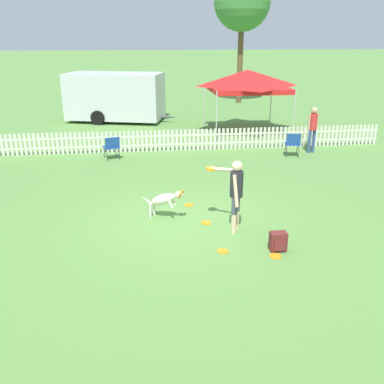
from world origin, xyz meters
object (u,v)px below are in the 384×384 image
object	(u,v)px
frisbee_near_handler	(275,256)
frisbee_near_dog	(189,205)
frisbee_far_scatter	(206,223)
canopy_tent_main	(247,80)
leaping_dog	(164,199)
spectator_standing	(313,125)
tree_left_grove	(242,3)
frisbee_midfield	(223,251)
backpack_on_grass	(278,242)
handler_person	(235,188)
equipment_trailer	(115,96)
folding_chair_center	(112,146)
folding_chair_blue_left	(293,142)

from	to	relation	value
frisbee_near_handler	frisbee_near_dog	bearing A→B (deg)	115.40
frisbee_far_scatter	canopy_tent_main	size ratio (longest dim) A/B	0.07
leaping_dog	spectator_standing	distance (m)	7.84
frisbee_near_handler	tree_left_grove	bearing A→B (deg)	79.07
frisbee_near_dog	tree_left_grove	bearing A→B (deg)	73.03
frisbee_near_handler	spectator_standing	xyz separation A→B (m)	(3.68, 7.47, 1.00)
frisbee_midfield	canopy_tent_main	world-z (taller)	canopy_tent_main
backpack_on_grass	tree_left_grove	bearing A→B (deg)	79.28
handler_person	leaping_dog	world-z (taller)	handler_person
frisbee_far_scatter	tree_left_grove	size ratio (longest dim) A/B	0.03
frisbee_midfield	backpack_on_grass	bearing A→B (deg)	-4.26
frisbee_near_handler	backpack_on_grass	xyz separation A→B (m)	(0.12, 0.25, 0.18)
frisbee_near_dog	tree_left_grove	world-z (taller)	tree_left_grove
leaping_dog	frisbee_far_scatter	world-z (taller)	leaping_dog
canopy_tent_main	spectator_standing	bearing A→B (deg)	-66.53
frisbee_far_scatter	leaping_dog	bearing A→B (deg)	157.04
frisbee_near_dog	frisbee_near_handler	bearing A→B (deg)	-64.60
handler_person	equipment_trailer	size ratio (longest dim) A/B	0.29
handler_person	frisbee_far_scatter	bearing A→B (deg)	79.62
handler_person	tree_left_grove	distance (m)	19.81
canopy_tent_main	spectator_standing	size ratio (longest dim) A/B	1.94
leaping_dog	frisbee_midfield	bearing A→B (deg)	60.84
handler_person	folding_chair_center	xyz separation A→B (m)	(-2.95, 6.19, -0.52)
frisbee_near_dog	tree_left_grove	xyz separation A→B (m)	(5.22, 17.09, 5.85)
handler_person	backpack_on_grass	size ratio (longest dim) A/B	4.08
spectator_standing	equipment_trailer	bearing A→B (deg)	-55.07
equipment_trailer	frisbee_midfield	bearing A→B (deg)	-64.02
frisbee_midfield	backpack_on_grass	world-z (taller)	backpack_on_grass
frisbee_midfield	spectator_standing	size ratio (longest dim) A/B	0.14
frisbee_near_handler	backpack_on_grass	size ratio (longest dim) A/B	0.58
tree_left_grove	frisbee_near_dog	bearing A→B (deg)	-106.97
frisbee_near_dog	leaping_dog	bearing A→B (deg)	-131.97
frisbee_near_handler	frisbee_far_scatter	bearing A→B (deg)	122.33
frisbee_near_handler	frisbee_near_dog	xyz separation A→B (m)	(-1.36, 2.87, 0.00)
frisbee_near_handler	spectator_standing	bearing A→B (deg)	63.74
handler_person	leaping_dog	size ratio (longest dim) A/B	1.55
frisbee_near_dog	frisbee_midfield	distance (m)	2.57
spectator_standing	frisbee_far_scatter	bearing A→B (deg)	39.45
leaping_dog	folding_chair_blue_left	world-z (taller)	folding_chair_blue_left
equipment_trailer	frisbee_near_dog	bearing A→B (deg)	-63.58
frisbee_midfield	folding_chair_blue_left	size ratio (longest dim) A/B	0.27
frisbee_far_scatter	spectator_standing	world-z (taller)	spectator_standing
canopy_tent_main	spectator_standing	distance (m)	4.14
frisbee_near_dog	handler_person	bearing A→B (deg)	-63.40
backpack_on_grass	folding_chair_blue_left	distance (m)	7.29
leaping_dog	backpack_on_grass	size ratio (longest dim) A/B	2.63
leaping_dog	folding_chair_blue_left	size ratio (longest dim) A/B	1.20
leaping_dog	canopy_tent_main	bearing A→B (deg)	-174.17
frisbee_midfield	backpack_on_grass	distance (m)	1.12
leaping_dog	frisbee_midfield	distance (m)	2.13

